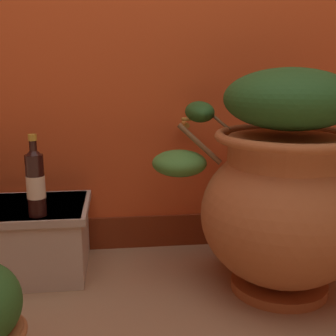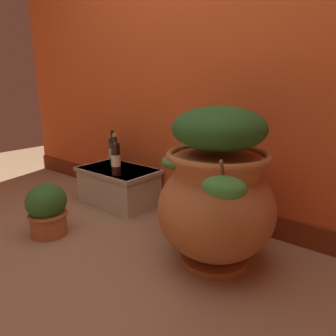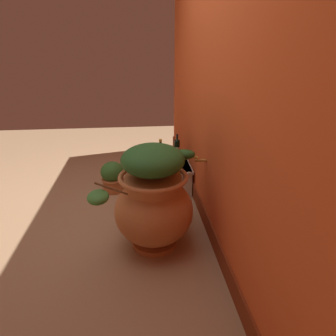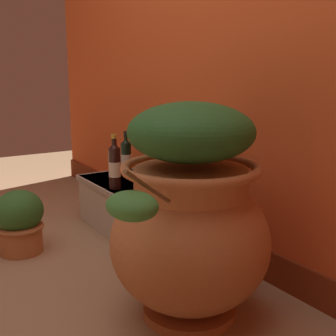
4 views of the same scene
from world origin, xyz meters
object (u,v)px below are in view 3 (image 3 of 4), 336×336
(terracotta_urn, at_px, (154,199))
(wine_bottle_middle, at_px, (161,155))
(potted_shrub, at_px, (113,176))
(wine_bottle_left, at_px, (177,148))

(terracotta_urn, height_order, wine_bottle_middle, terracotta_urn)
(terracotta_urn, relative_size, wine_bottle_middle, 2.71)
(wine_bottle_middle, height_order, potted_shrub, wine_bottle_middle)
(terracotta_urn, height_order, potted_shrub, terracotta_urn)
(wine_bottle_left, distance_m, potted_shrub, 0.83)
(terracotta_urn, distance_m, wine_bottle_left, 1.27)
(terracotta_urn, bearing_deg, wine_bottle_left, 163.95)
(wine_bottle_middle, bearing_deg, terracotta_urn, -7.98)
(wine_bottle_middle, xyz_separation_m, potted_shrub, (-0.08, -0.54, -0.27))
(wine_bottle_left, xyz_separation_m, wine_bottle_middle, (0.28, -0.22, 0.02))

